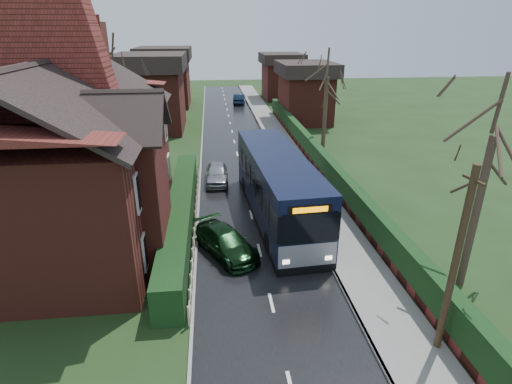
{
  "coord_description": "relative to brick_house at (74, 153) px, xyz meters",
  "views": [
    {
      "loc": [
        -2.01,
        -14.66,
        10.03
      ],
      "look_at": [
        0.18,
        5.09,
        1.8
      ],
      "focal_mm": 28.0,
      "sensor_mm": 36.0,
      "label": 1
    }
  ],
  "objects": [
    {
      "name": "picket_fence",
      "position": [
        5.58,
        0.22,
        -3.93
      ],
      "size": [
        0.1,
        16.0,
        0.9
      ],
      "primitive_type": null,
      "color": "tan",
      "rests_on": "ground"
    },
    {
      "name": "road",
      "position": [
        8.73,
        5.22,
        -4.37
      ],
      "size": [
        6.0,
        100.0,
        0.02
      ],
      "primitive_type": "cube",
      "color": "black",
      "rests_on": "ground"
    },
    {
      "name": "car_green",
      "position": [
        7.13,
        -2.83,
        -3.77
      ],
      "size": [
        3.42,
        4.49,
        1.21
      ],
      "primitive_type": "imported",
      "rotation": [
        0.0,
        0.0,
        0.47
      ],
      "color": "black",
      "rests_on": "ground"
    },
    {
      "name": "tree_right_near",
      "position": [
        16.84,
        -6.38,
        2.45
      ],
      "size": [
        4.23,
        4.23,
        9.13
      ],
      "color": "#3D2D24",
      "rests_on": "ground"
    },
    {
      "name": "tree_house_side",
      "position": [
        -0.21,
        12.91,
        3.26
      ],
      "size": [
        4.5,
        4.5,
        10.22
      ],
      "color": "#3D3024",
      "rests_on": "ground"
    },
    {
      "name": "brick_house",
      "position": [
        0.0,
        0.0,
        0.0
      ],
      "size": [
        9.3,
        14.6,
        10.3
      ],
      "color": "maroon",
      "rests_on": "ground"
    },
    {
      "name": "right_wall_hedge",
      "position": [
        14.53,
        5.22,
        -3.36
      ],
      "size": [
        0.6,
        50.0,
        1.8
      ],
      "color": "maroon",
      "rests_on": "ground"
    },
    {
      "name": "pavement",
      "position": [
        12.98,
        5.22,
        -4.31
      ],
      "size": [
        2.5,
        100.0,
        0.14
      ],
      "primitive_type": "cube",
      "color": "slate",
      "rests_on": "ground"
    },
    {
      "name": "tree_right_far",
      "position": [
        16.05,
        12.76,
        2.4
      ],
      "size": [
        4.69,
        4.69,
        9.06
      ],
      "color": "#3E3024",
      "rests_on": "ground"
    },
    {
      "name": "ground",
      "position": [
        8.73,
        -4.78,
        -4.38
      ],
      "size": [
        140.0,
        140.0,
        0.0
      ],
      "primitive_type": "plane",
      "color": "#25421C",
      "rests_on": "ground"
    },
    {
      "name": "car_distant",
      "position": [
        10.66,
        37.2,
        -3.69
      ],
      "size": [
        2.03,
        4.33,
        1.37
      ],
      "primitive_type": "imported",
      "rotation": [
        0.0,
        0.0,
        3.0
      ],
      "color": "#101E31",
      "rests_on": "ground"
    },
    {
      "name": "front_hedge",
      "position": [
        4.83,
        0.22,
        -3.58
      ],
      "size": [
        1.2,
        16.0,
        1.6
      ],
      "primitive_type": "cube",
      "color": "black",
      "rests_on": "ground"
    },
    {
      "name": "car_silver",
      "position": [
        6.88,
        6.73,
        -3.72
      ],
      "size": [
        1.64,
        3.89,
        1.31
      ],
      "primitive_type": "imported",
      "rotation": [
        0.0,
        0.0,
        -0.02
      ],
      "color": "#AAA9AE",
      "rests_on": "ground"
    },
    {
      "name": "bus_stop_sign",
      "position": [
        11.93,
        -3.46,
        -2.57
      ],
      "size": [
        0.15,
        0.41,
        2.74
      ],
      "rotation": [
        0.0,
        0.0,
        0.22
      ],
      "color": "slate",
      "rests_on": "ground"
    },
    {
      "name": "telegraph_pole",
      "position": [
        13.91,
        -9.78,
        -1.06
      ],
      "size": [
        0.22,
        0.85,
        6.55
      ],
      "rotation": [
        0.0,
        0.0,
        0.11
      ],
      "color": "#2F2215",
      "rests_on": "ground"
    },
    {
      "name": "bus",
      "position": [
        10.17,
        0.9,
        -2.57
      ],
      "size": [
        3.5,
        12.12,
        3.64
      ],
      "rotation": [
        0.0,
        0.0,
        0.06
      ],
      "color": "black",
      "rests_on": "ground"
    },
    {
      "name": "kerb_left",
      "position": [
        5.68,
        5.22,
        -4.33
      ],
      "size": [
        0.12,
        100.0,
        0.1
      ],
      "primitive_type": "cube",
      "color": "gray",
      "rests_on": "ground"
    },
    {
      "name": "kerb_right",
      "position": [
        11.78,
        5.22,
        -4.31
      ],
      "size": [
        0.12,
        100.0,
        0.14
      ],
      "primitive_type": "cube",
      "color": "gray",
      "rests_on": "ground"
    }
  ]
}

